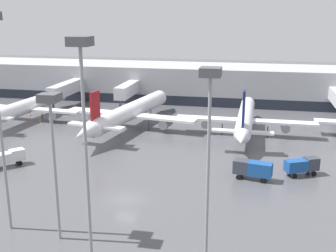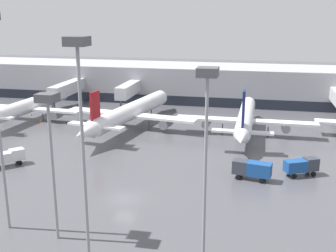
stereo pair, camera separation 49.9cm
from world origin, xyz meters
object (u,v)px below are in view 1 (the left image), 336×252
(parked_jet_3, at_px, (27,106))
(apron_light_mast_0, at_px, (51,123))
(traffic_cone_0, at_px, (30,115))
(apron_light_mast_3, at_px, (210,110))
(service_truck_2, at_px, (7,157))
(parked_jet_0, at_px, (130,112))
(service_truck_3, at_px, (302,165))
(parked_jet_5, at_px, (245,118))
(service_truck_1, at_px, (253,168))
(traffic_cone_1, at_px, (40,121))
(apron_light_mast_5, at_px, (83,91))

(parked_jet_3, height_order, apron_light_mast_0, apron_light_mast_0)
(traffic_cone_0, bearing_deg, apron_light_mast_3, -46.45)
(service_truck_2, relative_size, apron_light_mast_3, 0.28)
(parked_jet_0, bearing_deg, apron_light_mast_3, -144.54)
(service_truck_3, bearing_deg, parked_jet_5, 87.60)
(service_truck_1, xyz_separation_m, apron_light_mast_3, (-4.05, -19.77, 12.48))
(parked_jet_0, bearing_deg, service_truck_2, 164.50)
(traffic_cone_0, bearing_deg, parked_jet_3, -66.24)
(parked_jet_5, height_order, traffic_cone_0, parked_jet_5)
(service_truck_2, bearing_deg, parked_jet_0, 17.08)
(apron_light_mast_3, bearing_deg, service_truck_3, 64.59)
(service_truck_1, xyz_separation_m, apron_light_mast_0, (-18.94, -19.94, 10.53))
(apron_light_mast_0, bearing_deg, service_truck_2, 133.93)
(parked_jet_3, height_order, service_truck_3, parked_jet_3)
(traffic_cone_1, bearing_deg, apron_light_mast_0, -59.43)
(parked_jet_0, bearing_deg, traffic_cone_1, 100.02)
(traffic_cone_1, height_order, apron_light_mast_5, apron_light_mast_5)
(parked_jet_3, height_order, traffic_cone_1, parked_jet_3)
(traffic_cone_0, height_order, apron_light_mast_5, apron_light_mast_5)
(traffic_cone_0, xyz_separation_m, traffic_cone_1, (5.00, -5.15, 0.00))
(traffic_cone_0, bearing_deg, apron_light_mast_0, -57.70)
(service_truck_1, bearing_deg, service_truck_2, 14.54)
(parked_jet_5, height_order, apron_light_mast_0, apron_light_mast_0)
(service_truck_1, distance_m, apron_light_mast_0, 29.45)
(parked_jet_3, xyz_separation_m, apron_light_mast_3, (43.17, -43.44, 11.06))
(traffic_cone_1, bearing_deg, traffic_cone_0, 134.20)
(service_truck_1, bearing_deg, traffic_cone_0, -18.44)
(service_truck_2, bearing_deg, traffic_cone_0, 65.92)
(service_truck_2, relative_size, traffic_cone_0, 8.96)
(parked_jet_3, distance_m, service_truck_2, 28.42)
(apron_light_mast_3, xyz_separation_m, apron_light_mast_5, (-10.41, -2.86, 1.78))
(parked_jet_3, relative_size, apron_light_mast_3, 1.90)
(parked_jet_0, relative_size, apron_light_mast_5, 1.85)
(service_truck_3, bearing_deg, apron_light_mast_5, -156.63)
(parked_jet_0, distance_m, traffic_cone_0, 25.25)
(traffic_cone_0, bearing_deg, traffic_cone_1, -45.80)
(parked_jet_5, relative_size, service_truck_3, 6.37)
(apron_light_mast_0, bearing_deg, traffic_cone_1, 120.57)
(service_truck_1, relative_size, apron_light_mast_0, 0.36)
(service_truck_3, height_order, apron_light_mast_3, apron_light_mast_3)
(parked_jet_0, xyz_separation_m, parked_jet_5, (22.52, -0.75, 0.12))
(parked_jet_0, relative_size, service_truck_1, 6.93)
(apron_light_mast_3, relative_size, apron_light_mast_5, 0.87)
(apron_light_mast_0, bearing_deg, parked_jet_0, 97.19)
(service_truck_1, height_order, apron_light_mast_3, apron_light_mast_3)
(parked_jet_3, relative_size, apron_light_mast_0, 2.25)
(parked_jet_0, height_order, apron_light_mast_3, apron_light_mast_3)
(apron_light_mast_3, distance_m, apron_light_mast_5, 10.94)
(service_truck_3, bearing_deg, apron_light_mast_0, -165.27)
(service_truck_3, distance_m, apron_light_mast_3, 28.13)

